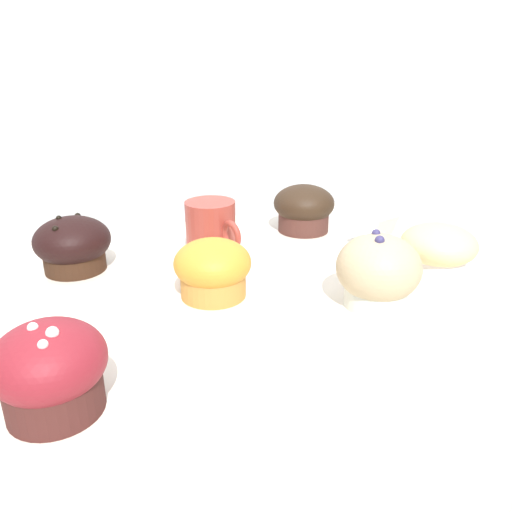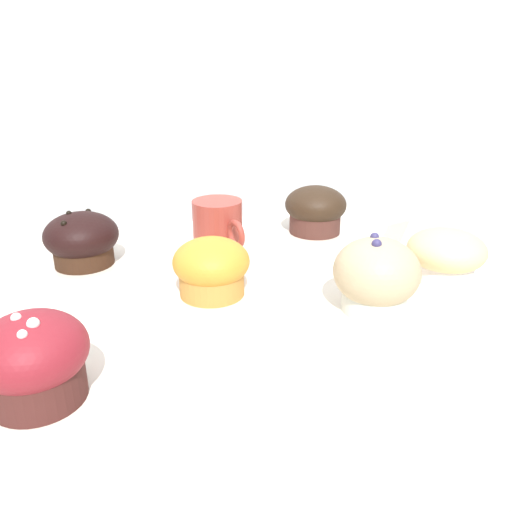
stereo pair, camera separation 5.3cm
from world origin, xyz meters
TOP-DOWN VIEW (x-y plane):
  - wall_back at (0.00, 0.60)m, footprint 3.20×0.10m
  - muffin_front_center at (-0.32, -0.16)m, footprint 0.10×0.10m
  - muffin_back_left at (0.20, -0.06)m, footprint 0.11×0.11m
  - muffin_back_right at (-0.12, -0.00)m, footprint 0.10×0.10m
  - muffin_front_left at (0.12, 0.18)m, footprint 0.11×0.11m
  - muffin_front_right at (-0.28, 0.16)m, footprint 0.11×0.11m
  - muffin_back_center at (0.06, -0.11)m, footprint 0.10×0.10m
  - coffee_cup at (-0.07, 0.14)m, footprint 0.08×0.12m
  - price_card at (0.18, 0.05)m, footprint 0.06×0.05m

SIDE VIEW (x-z plane):
  - wall_back at x=0.00m, z-range 0.00..1.80m
  - price_card at x=0.18m, z-range 0.92..0.98m
  - muffin_back_left at x=0.20m, z-range 0.92..0.99m
  - muffin_back_right at x=-0.12m, z-range 0.91..0.99m
  - muffin_front_right at x=-0.28m, z-range 0.91..1.00m
  - muffin_front_left at x=0.12m, z-range 0.92..1.00m
  - muffin_front_center at x=-0.32m, z-range 0.91..1.00m
  - coffee_cup at x=-0.07m, z-range 0.92..1.00m
  - muffin_back_center at x=0.06m, z-range 0.91..1.01m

